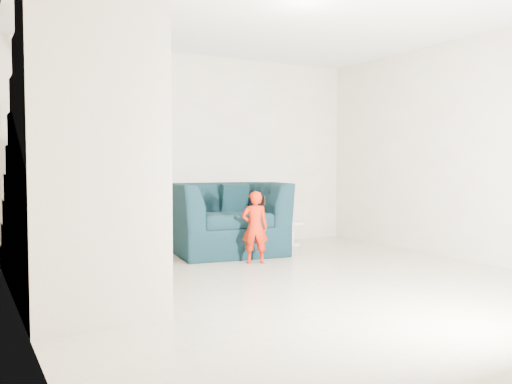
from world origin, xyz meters
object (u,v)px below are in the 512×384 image
armchair (226,218)px  toddler (255,227)px  side_table (292,229)px  staircase (76,191)px

armchair → toddler: bearing=-84.3°
armchair → side_table: 1.18m
armchair → staircase: staircase is taller
armchair → toddler: size_ratio=1.67×
armchair → side_table: size_ratio=4.18×
armchair → staircase: bearing=-137.6°
armchair → staircase: 2.72m
armchair → toddler: armchair is taller
staircase → toddler: bearing=18.1°
toddler → staircase: size_ratio=0.24×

